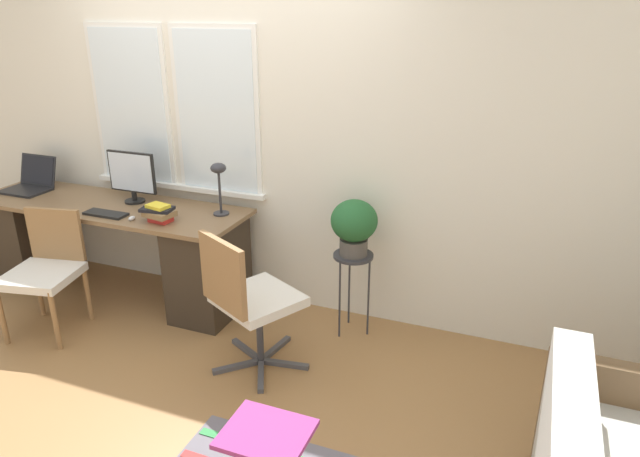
# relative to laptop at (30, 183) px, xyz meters

# --- Properties ---
(ground_plane) EXTENTS (14.00, 14.00, 0.00)m
(ground_plane) POSITION_rel_laptop_xyz_m (1.73, -0.39, -0.80)
(ground_plane) COLOR #9E7042
(wall_back_with_window) EXTENTS (9.00, 0.12, 2.70)m
(wall_back_with_window) POSITION_rel_laptop_xyz_m (1.71, 0.34, 0.55)
(wall_back_with_window) COLOR white
(wall_back_with_window) RESTS_ON ground_plane
(desk) EXTENTS (2.19, 0.65, 0.74)m
(desk) POSITION_rel_laptop_xyz_m (0.82, -0.06, -0.40)
(desk) COLOR brown
(desk) RESTS_ON ground_plane
(laptop) EXTENTS (0.36, 0.33, 0.26)m
(laptop) POSITION_rel_laptop_xyz_m (0.00, 0.00, 0.00)
(laptop) COLOR black
(laptop) RESTS_ON desk
(monitor) EXTENTS (0.40, 0.15, 0.39)m
(monitor) POSITION_rel_laptop_xyz_m (0.99, 0.06, 0.15)
(monitor) COLOR black
(monitor) RESTS_ON desk
(keyboard) EXTENTS (0.32, 0.12, 0.02)m
(keyboard) POSITION_rel_laptop_xyz_m (0.98, -0.25, -0.05)
(keyboard) COLOR black
(keyboard) RESTS_ON desk
(mouse) EXTENTS (0.04, 0.06, 0.03)m
(mouse) POSITION_rel_laptop_xyz_m (1.22, -0.27, -0.04)
(mouse) COLOR silver
(mouse) RESTS_ON desk
(desk_lamp) EXTENTS (0.11, 0.11, 0.38)m
(desk_lamp) POSITION_rel_laptop_xyz_m (1.74, 0.06, 0.22)
(desk_lamp) COLOR #2D2D33
(desk_lamp) RESTS_ON desk
(book_stack) EXTENTS (0.24, 0.18, 0.12)m
(book_stack) POSITION_rel_laptop_xyz_m (1.42, -0.22, 0.01)
(book_stack) COLOR red
(book_stack) RESTS_ON desk
(desk_chair_wooden) EXTENTS (0.52, 0.53, 0.83)m
(desk_chair_wooden) POSITION_rel_laptop_xyz_m (0.75, -0.65, -0.34)
(desk_chair_wooden) COLOR olive
(desk_chair_wooden) RESTS_ON ground_plane
(office_chair_swivel) EXTENTS (0.62, 0.64, 0.92)m
(office_chair_swivel) POSITION_rel_laptop_xyz_m (2.28, -0.58, -0.31)
(office_chair_swivel) COLOR #47474C
(office_chair_swivel) RESTS_ON ground_plane
(plant_stand) EXTENTS (0.27, 0.27, 0.59)m
(plant_stand) POSITION_rel_laptop_xyz_m (2.74, 0.07, -0.27)
(plant_stand) COLOR #333338
(plant_stand) RESTS_ON ground_plane
(potted_plant) EXTENTS (0.31, 0.31, 0.38)m
(potted_plant) POSITION_rel_laptop_xyz_m (2.74, 0.07, 0.01)
(potted_plant) COLOR #514C47
(potted_plant) RESTS_ON plant_stand
(folding_stool) EXTENTS (0.37, 0.32, 0.44)m
(folding_stool) POSITION_rel_laptop_xyz_m (2.87, -1.51, -0.41)
(folding_stool) COLOR #93337A
(folding_stool) RESTS_ON ground_plane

